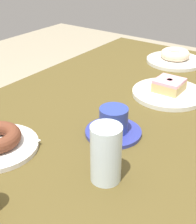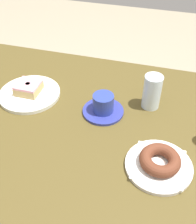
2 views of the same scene
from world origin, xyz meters
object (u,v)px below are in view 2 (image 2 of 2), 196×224
Objects in this scene: plate_chocolate_ring at (159,166)px; water_glass at (152,92)px; plate_glazed_square at (30,94)px; coffee_cup at (103,106)px; donut_glazed_square at (28,88)px; donut_chocolate_ring at (160,160)px.

water_glass is (0.06, -0.27, 0.06)m from plate_chocolate_ring.
plate_glazed_square is 0.45m from water_glass.
plate_glazed_square is 0.54m from plate_chocolate_ring.
coffee_cup is at bearing 27.89° from water_glass.
coffee_cup is (-0.29, 0.02, -0.01)m from donut_glazed_square.
donut_chocolate_ring is (-0.50, 0.20, -0.00)m from donut_glazed_square.
water_glass is (-0.44, -0.06, 0.06)m from plate_glazed_square.
plate_glazed_square is at bearing -22.02° from plate_chocolate_ring.
water_glass is (0.06, -0.27, 0.03)m from donut_chocolate_ring.
donut_glazed_square is 0.54m from donut_chocolate_ring.
donut_glazed_square is 0.67× the size of water_glass.
plate_chocolate_ring is 1.65× the size of donut_chocolate_ring.
plate_glazed_square is 1.18× the size of plate_chocolate_ring.
donut_glazed_square is 0.54m from plate_chocolate_ring.
plate_chocolate_ring is 1.53× the size of water_glass.
donut_glazed_square reaches higher than plate_chocolate_ring.
coffee_cup is (-0.29, 0.02, 0.02)m from plate_glazed_square.
coffee_cup reaches higher than donut_glazed_square.
plate_chocolate_ring is (-0.50, 0.20, -0.00)m from plate_glazed_square.
plate_chocolate_ring is at bearing 157.98° from donut_glazed_square.
donut_glazed_square is at bearing 8.09° from water_glass.
coffee_cup is at bearing -41.01° from donut_chocolate_ring.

